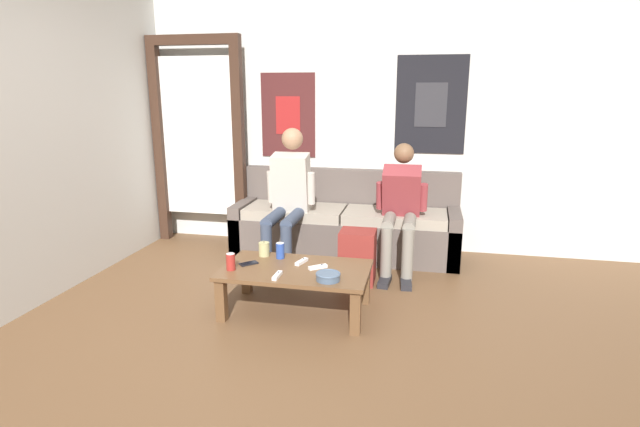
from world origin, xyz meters
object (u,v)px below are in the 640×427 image
object	(u,v)px
drink_can_red	(231,262)
game_controller_near_left	(318,267)
couch	(345,226)
coffee_table	(296,275)
game_controller_far_center	(277,276)
person_seated_adult	(288,193)
ceramic_bowl	(328,276)
person_seated_teen	(401,204)
cell_phone	(249,263)
backpack	(357,258)
drink_can_blue	(280,251)
game_controller_near_right	(302,262)
pillar_candle	(264,249)

from	to	relation	value
drink_can_red	game_controller_near_left	distance (m)	0.64
couch	coffee_table	xyz separation A→B (m)	(-0.14, -1.42, 0.00)
game_controller_far_center	person_seated_adult	bearing A→B (deg)	102.05
game_controller_near_left	game_controller_far_center	world-z (taller)	same
drink_can_red	game_controller_far_center	xyz separation A→B (m)	(0.37, -0.07, -0.05)
coffee_table	ceramic_bowl	size ratio (longest dim) A/B	6.21
person_seated_teen	cell_phone	bearing A→B (deg)	-134.57
person_seated_adult	person_seated_teen	bearing A→B (deg)	2.70
couch	drink_can_red	xyz separation A→B (m)	(-0.59, -1.55, 0.12)
backpack	drink_can_blue	distance (m)	0.75
drink_can_blue	cell_phone	distance (m)	0.27
backpack	person_seated_adult	bearing A→B (deg)	152.62
person_seated_teen	cell_phone	size ratio (longest dim) A/B	7.94
game_controller_near_right	game_controller_near_left	bearing A→B (deg)	-31.26
cell_phone	drink_can_blue	bearing A→B (deg)	42.91
pillar_candle	cell_phone	size ratio (longest dim) A/B	0.85
person_seated_adult	pillar_candle	bearing A→B (deg)	-87.91
backpack	game_controller_near_left	world-z (taller)	backpack
backpack	drink_can_red	bearing A→B (deg)	-135.52
backpack	game_controller_near_right	xyz separation A→B (m)	(-0.35, -0.56, 0.14)
person_seated_teen	drink_can_red	xyz separation A→B (m)	(-1.15, -1.22, -0.21)
game_controller_near_left	backpack	bearing A→B (deg)	72.53
ceramic_bowl	game_controller_far_center	distance (m)	0.36
person_seated_teen	game_controller_far_center	size ratio (longest dim) A/B	7.87
pillar_candle	drink_can_blue	bearing A→B (deg)	-11.52
drink_can_blue	game_controller_near_right	bearing A→B (deg)	-21.76
person_seated_adult	game_controller_near_right	bearing A→B (deg)	-68.68
coffee_table	drink_can_red	world-z (taller)	drink_can_red
person_seated_teen	game_controller_near_right	xyz separation A→B (m)	(-0.68, -0.97, -0.26)
backpack	game_controller_near_right	bearing A→B (deg)	-122.04
backpack	pillar_candle	bearing A→B (deg)	-146.33
person_seated_adult	game_controller_near_left	bearing A→B (deg)	-63.44
person_seated_teen	pillar_candle	xyz separation A→B (m)	(-1.01, -0.87, -0.22)
pillar_candle	game_controller_far_center	bearing A→B (deg)	-60.79
couch	game_controller_near_left	xyz separation A→B (m)	(0.02, -1.39, 0.07)
game_controller_near_left	cell_phone	size ratio (longest dim) A/B	0.93
coffee_table	drink_can_blue	size ratio (longest dim) A/B	8.70
coffee_table	person_seated_teen	size ratio (longest dim) A/B	0.95
drink_can_blue	game_controller_near_left	size ratio (longest dim) A/B	0.93
couch	pillar_candle	distance (m)	1.29
coffee_table	drink_can_red	xyz separation A→B (m)	(-0.45, -0.13, 0.12)
person_seated_adult	game_controller_far_center	xyz separation A→B (m)	(0.26, -1.24, -0.32)
ceramic_bowl	game_controller_near_left	size ratio (longest dim) A/B	1.30
person_seated_adult	drink_can_blue	bearing A→B (deg)	-78.65
backpack	couch	bearing A→B (deg)	106.76
ceramic_bowl	game_controller_far_center	xyz separation A→B (m)	(-0.36, -0.02, -0.02)
ceramic_bowl	game_controller_near_right	xyz separation A→B (m)	(-0.26, 0.30, -0.02)
coffee_table	pillar_candle	xyz separation A→B (m)	(-0.31, 0.22, 0.11)
drink_can_blue	person_seated_adult	bearing A→B (deg)	101.35
person_seated_adult	game_controller_far_center	distance (m)	1.31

